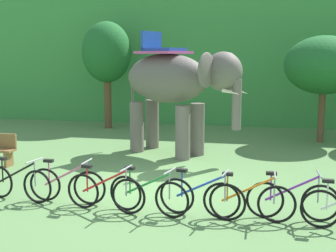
{
  "coord_description": "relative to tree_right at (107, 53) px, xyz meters",
  "views": [
    {
      "loc": [
        2.35,
        -9.7,
        3.04
      ],
      "look_at": [
        0.06,
        1.0,
        1.3
      ],
      "focal_mm": 47.51,
      "sensor_mm": 36.0,
      "label": 1
    }
  ],
  "objects": [
    {
      "name": "ground_plane",
      "position": [
        4.02,
        -7.96,
        -3.14
      ],
      "size": [
        80.0,
        80.0,
        0.0
      ],
      "primitive_type": "plane",
      "color": "#567F47"
    },
    {
      "name": "foliage_hedge",
      "position": [
        4.02,
        4.59,
        -0.17
      ],
      "size": [
        36.0,
        6.0,
        5.94
      ],
      "primitive_type": "cube",
      "color": "#3D8E42",
      "rests_on": "ground"
    },
    {
      "name": "tree_right",
      "position": [
        0.0,
        0.0,
        0.0
      ],
      "size": [
        2.03,
        2.03,
        4.43
      ],
      "color": "brown",
      "rests_on": "ground"
    },
    {
      "name": "tree_center",
      "position": [
        8.41,
        -1.43,
        -0.43
      ],
      "size": [
        2.7,
        2.7,
        3.72
      ],
      "color": "brown",
      "rests_on": "ground"
    },
    {
      "name": "elephant",
      "position": [
        3.77,
        -4.43,
        -0.94
      ],
      "size": [
        4.15,
        3.03,
        3.78
      ],
      "color": "#665E56",
      "rests_on": "ground"
    },
    {
      "name": "bike_black",
      "position": [
        1.37,
        -9.47,
        -2.76
      ],
      "size": [
        1.69,
        0.52,
        0.92
      ],
      "color": "black",
      "rests_on": "ground"
    },
    {
      "name": "bike_pink",
      "position": [
        2.45,
        -9.39,
        -2.76
      ],
      "size": [
        1.71,
        0.52,
        0.92
      ],
      "color": "black",
      "rests_on": "ground"
    },
    {
      "name": "bike_red",
      "position": [
        3.41,
        -9.7,
        -2.76
      ],
      "size": [
        1.7,
        0.52,
        0.92
      ],
      "color": "black",
      "rests_on": "ground"
    },
    {
      "name": "bike_green",
      "position": [
        4.27,
        -9.69,
        -2.76
      ],
      "size": [
        1.68,
        0.57,
        0.92
      ],
      "color": "black",
      "rests_on": "ground"
    },
    {
      "name": "bike_blue",
      "position": [
        5.3,
        -9.62,
        -2.76
      ],
      "size": [
        1.69,
        0.52,
        0.92
      ],
      "color": "black",
      "rests_on": "ground"
    },
    {
      "name": "bike_orange",
      "position": [
        6.18,
        -9.65,
        -2.76
      ],
      "size": [
        1.71,
        0.52,
        0.92
      ],
      "color": "black",
      "rests_on": "ground"
    },
    {
      "name": "bike_purple",
      "position": [
        6.97,
        -9.42,
        -2.76
      ],
      "size": [
        1.71,
        0.52,
        0.92
      ],
      "color": "black",
      "rests_on": "ground"
    }
  ]
}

